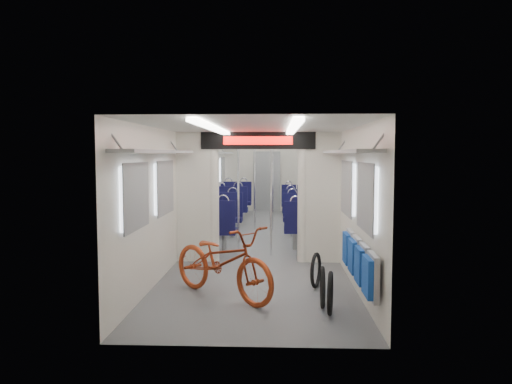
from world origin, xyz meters
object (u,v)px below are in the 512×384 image
bike_hoop_b (323,289)px  seat_bay_far_left (233,200)px  seat_bay_near_left (218,217)px  seat_bay_near_right (305,217)px  seat_bay_far_right (298,202)px  bicycle (223,261)px  stanchion_far_left (255,184)px  bike_hoop_a (330,295)px  stanchion_near_right (271,195)px  bike_hoop_c (316,272)px  flip_bench (358,261)px  stanchion_near_left (238,193)px  stanchion_far_right (273,185)px

bike_hoop_b → seat_bay_far_left: seat_bay_far_left is taller
seat_bay_near_left → seat_bay_near_right: 1.88m
bike_hoop_b → seat_bay_far_right: seat_bay_far_right is taller
bicycle → stanchion_far_left: size_ratio=0.82×
bike_hoop_a → stanchion_near_right: size_ratio=0.23×
seat_bay_near_right → bike_hoop_c: bearing=-90.7°
seat_bay_far_left → seat_bay_near_right: bearing=-62.7°
seat_bay_far_right → stanchion_near_right: 4.91m
flip_bench → stanchion_near_left: size_ratio=0.91×
bike_hoop_b → stanchion_near_left: bearing=110.4°
flip_bench → stanchion_near_left: (-1.77, 3.43, 0.57)m
bike_hoop_c → stanchion_far_left: stanchion_far_left is taller
seat_bay_near_left → bike_hoop_a: bearing=-68.0°
bike_hoop_a → stanchion_near_right: (-0.74, 3.47, 0.91)m
bike_hoop_a → seat_bay_near_left: seat_bay_near_left is taller
stanchion_far_left → stanchion_far_right: 0.49m
bike_hoop_b → seat_bay_far_right: 8.03m
bike_hoop_b → bicycle: bearing=162.2°
seat_bay_far_left → stanchion_near_left: size_ratio=1.01×
seat_bay_far_right → stanchion_far_left: bearing=-126.9°
seat_bay_far_right → stanchion_far_left: 2.02m
stanchion_near_left → stanchion_far_right: size_ratio=1.00×
bike_hoop_b → stanchion_far_left: 6.64m
seat_bay_far_right → stanchion_far_right: 1.95m
bike_hoop_c → seat_bay_near_left: 3.96m
bicycle → bike_hoop_b: bearing=-65.7°
seat_bay_near_left → stanchion_near_right: bearing=-46.9°
flip_bench → bike_hoop_c: (-0.46, 0.84, -0.35)m
seat_bay_near_left → seat_bay_near_right: (1.87, 0.19, -0.01)m
bike_hoop_c → bicycle: bearing=-157.6°
stanchion_near_left → stanchion_near_right: (0.64, -0.34, 0.00)m
seat_bay_far_left → bicycle: bearing=-86.0°
seat_bay_near_right → stanchion_near_left: stanchion_near_left is taller
bike_hoop_b → stanchion_far_right: (-0.67, 6.31, 0.91)m
seat_bay_far_right → stanchion_near_left: bearing=-106.8°
flip_bench → stanchion_near_right: bearing=110.0°
bicycle → stanchion_near_left: bearing=42.6°
bike_hoop_c → seat_bay_near_right: size_ratio=0.24×
stanchion_near_left → stanchion_near_right: same height
bicycle → seat_bay_near_right: 4.42m
flip_bench → seat_bay_near_left: 4.90m
bike_hoop_a → stanchion_near_left: size_ratio=0.23×
bike_hoop_c → seat_bay_far_left: bearing=104.0°
stanchion_near_right → bike_hoop_a: bearing=-77.9°
seat_bay_near_right → seat_bay_far_left: bearing=117.3°
bike_hoop_c → stanchion_far_right: size_ratio=0.22×
seat_bay_near_right → stanchion_near_left: bearing=-141.1°
bike_hoop_b → stanchion_near_right: 3.39m
seat_bay_near_left → seat_bay_far_right: size_ratio=1.06×
seat_bay_far_right → bike_hoop_b: bearing=-90.2°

